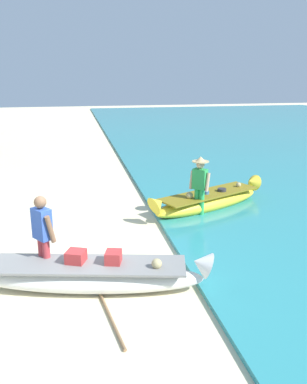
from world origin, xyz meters
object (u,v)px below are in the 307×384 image
Objects in this scene: person_tourist_customer at (43,234)px; paddle at (106,308)px; person_vendor_hatted at (200,183)px; boat_yellow_midground at (209,201)px; boat_white_foreground at (89,275)px.

person_tourist_customer is 1.79m from paddle.
person_vendor_hatted is 4.76m from person_tourist_customer.
person_tourist_customer is (-3.85, -2.81, -0.02)m from person_vendor_hatted.
person_tourist_customer reaches higher than boat_yellow_midground.
person_tourist_customer is (-0.78, 0.47, 0.65)m from boat_white_foreground.
person_vendor_hatted reaches higher than boat_yellow_midground.
boat_yellow_midground is 5.45m from person_tourist_customer.
boat_white_foreground is 1.15× the size of boat_yellow_midground.
person_tourist_customer reaches higher than boat_white_foreground.
boat_yellow_midground is 2.31× the size of person_tourist_customer.
boat_yellow_midground is 2.10× the size of paddle.
paddle is at bearing -49.15° from person_tourist_customer.
boat_white_foreground is 2.65× the size of person_tourist_customer.
boat_white_foreground is at bearing -133.11° from person_vendor_hatted.
boat_white_foreground is 4.55m from person_vendor_hatted.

